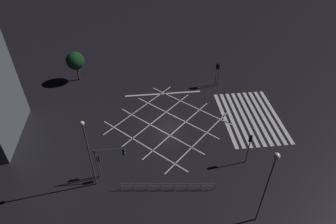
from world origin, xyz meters
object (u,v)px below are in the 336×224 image
Objects in this scene: traffic_light_nw_main at (98,161)px; traffic_light_nw_cross at (111,156)px; street_tree_near at (75,61)px; traffic_light_se_main at (217,70)px; street_lamp_west at (88,147)px; traffic_light_sw_main at (249,143)px; traffic_light_se_cross at (219,70)px; street_lamp_east at (270,175)px.

traffic_light_nw_main is 1.82m from traffic_light_nw_cross.
traffic_light_nw_main is 0.66× the size of street_tree_near.
traffic_light_nw_cross reaches higher than traffic_light_nw_main.
traffic_light_se_main is 0.79× the size of street_tree_near.
traffic_light_nw_cross is 0.50× the size of street_lamp_west.
traffic_light_se_main is 0.87× the size of traffic_light_nw_cross.
traffic_light_sw_main is at bearing -133.20° from street_tree_near.
traffic_light_sw_main is at bearing -85.60° from street_lamp_west.
traffic_light_se_main is (16.24, -0.28, -0.24)m from traffic_light_sw_main.
street_tree_near is at bearing 13.06° from traffic_light_nw_main.
traffic_light_nw_cross reaches higher than traffic_light_sw_main.
street_tree_near reaches higher than traffic_light_se_cross.
traffic_light_sw_main is 16.24m from traffic_light_se_main.
traffic_light_sw_main is at bearing -10.09° from street_lamp_east.
traffic_light_se_main is 22.11m from street_tree_near.
traffic_light_nw_main is 20.92m from street_tree_near.
street_tree_near reaches higher than traffic_light_nw_main.
traffic_light_se_main is at bearing -3.87° from street_lamp_east.
street_lamp_west is at bearing -156.70° from traffic_light_nw_cross.
traffic_light_sw_main is at bearing 88.35° from traffic_light_se_cross.
street_lamp_east is at bearing 169.91° from traffic_light_sw_main.
traffic_light_sw_main is 1.08× the size of traffic_light_se_cross.
traffic_light_nw_cross is at bearing 91.89° from traffic_light_sw_main.
traffic_light_se_cross is 0.80× the size of street_tree_near.
traffic_light_nw_cross is 21.58m from street_tree_near.
street_lamp_west is (-17.25, 17.62, 2.98)m from traffic_light_se_cross.
street_lamp_east is (-7.41, 1.32, 3.77)m from traffic_light_sw_main.
traffic_light_se_main is 23.66m from traffic_light_nw_main.
traffic_light_nw_cross is (-0.32, -1.49, 1.00)m from traffic_light_nw_main.
traffic_light_sw_main reaches higher than traffic_light_se_cross.
traffic_light_nw_cross reaches higher than traffic_light_se_main.
traffic_light_se_cross reaches higher than traffic_light_nw_main.
traffic_light_sw_main is 8.42m from street_lamp_east.
street_tree_near is at bearing 11.35° from street_lamp_west.
street_lamp_west is (-1.32, 17.16, 2.76)m from traffic_light_sw_main.
traffic_light_se_cross is at bearing 30.05° from traffic_light_se_main.
traffic_light_se_main is at bearing -46.03° from traffic_light_nw_main.
traffic_light_se_main is 24.04m from street_lamp_east.
street_lamp_west reaches higher than traffic_light_nw_cross.
traffic_light_se_cross is 24.84m from street_lamp_west.
traffic_light_se_main is 0.99× the size of traffic_light_se_cross.
traffic_light_sw_main is 16.76m from traffic_light_nw_main.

